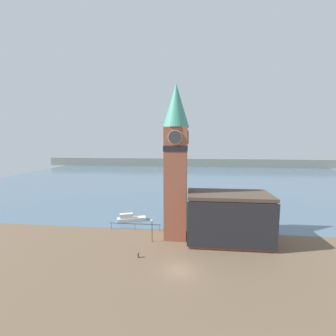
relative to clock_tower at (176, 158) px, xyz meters
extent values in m
plane|color=brown|center=(1.17, -9.64, -13.13)|extent=(160.00, 160.00, 0.00)
cube|color=slate|center=(1.17, 62.60, -13.13)|extent=(160.00, 120.00, 0.00)
cube|color=gray|center=(1.17, 102.60, -10.63)|extent=(180.00, 3.00, 5.00)
cube|color=#232328|center=(-7.49, 2.35, -12.08)|extent=(9.42, 0.08, 0.08)
cylinder|color=#232328|center=(-11.90, 2.35, -12.60)|extent=(0.07, 0.07, 1.05)
cylinder|color=#232328|center=(-7.49, 2.35, -12.60)|extent=(0.07, 0.07, 1.05)
cylinder|color=#232328|center=(-3.08, 2.35, -12.60)|extent=(0.07, 0.07, 1.05)
cube|color=brown|center=(-0.01, 0.01, -4.13)|extent=(3.55, 3.55, 18.00)
cube|color=black|center=(-0.01, 0.01, 1.58)|extent=(3.67, 3.67, 0.90)
cylinder|color=tan|center=(-0.01, -1.83, 3.28)|extent=(2.19, 0.12, 2.19)
cylinder|color=#333338|center=(-0.01, -1.92, 3.28)|extent=(1.99, 0.12, 1.99)
cylinder|color=tan|center=(1.83, 0.01, 3.28)|extent=(0.12, 2.19, 2.19)
cylinder|color=#333338|center=(1.92, 0.01, 3.28)|extent=(0.12, 1.99, 1.99)
cone|color=teal|center=(-0.01, 0.01, 8.20)|extent=(4.09, 4.09, 6.66)
cube|color=brown|center=(8.33, -0.78, -9.46)|extent=(12.30, 6.16, 7.33)
cube|color=#4C3D33|center=(8.33, -0.78, -5.55)|extent=(12.70, 6.56, 0.50)
cube|color=#232328|center=(8.33, -4.01, -9.32)|extent=(12.80, 0.30, 6.75)
cube|color=silver|center=(-9.31, 6.61, -12.80)|extent=(5.82, 3.25, 0.67)
cube|color=silver|center=(-10.27, 6.26, -12.02)|extent=(2.68, 1.77, 0.89)
cylinder|color=brown|center=(-4.61, -7.15, -12.83)|extent=(0.27, 0.27, 0.60)
sphere|color=brown|center=(-4.61, -7.15, -12.53)|extent=(0.28, 0.28, 0.28)
cylinder|color=black|center=(-3.57, -2.14, -11.44)|extent=(0.10, 0.10, 3.38)
sphere|color=silver|center=(-3.57, -2.14, -9.65)|extent=(0.32, 0.32, 0.32)
camera|label=1|loc=(2.53, -35.57, 2.78)|focal=24.00mm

